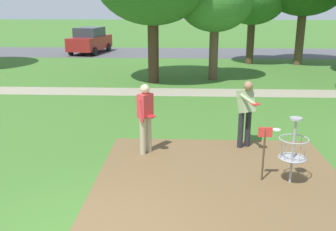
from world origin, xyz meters
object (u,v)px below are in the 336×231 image
object	(u,v)px
player_foreground_watching	(145,115)
player_throwing	(246,110)
disc_golf_basket	(290,148)
frisbee_mid_grass	(277,130)
tree_mid_right	(215,0)
parked_car_leftmost	(90,40)

from	to	relation	value
player_foreground_watching	player_throwing	xyz separation A→B (m)	(2.45, 0.50, 0.02)
disc_golf_basket	player_throwing	xyz separation A→B (m)	(-0.59, 1.97, 0.23)
player_foreground_watching	frisbee_mid_grass	world-z (taller)	player_foreground_watching
player_throwing	tree_mid_right	xyz separation A→B (m)	(-0.18, 8.89, 2.67)
parked_car_leftmost	disc_golf_basket	bearing A→B (deg)	-66.18
frisbee_mid_grass	tree_mid_right	world-z (taller)	tree_mid_right
player_foreground_watching	disc_golf_basket	bearing A→B (deg)	-25.88
player_throwing	player_foreground_watching	bearing A→B (deg)	-168.52
player_throwing	parked_car_leftmost	bearing A→B (deg)	114.55
player_throwing	parked_car_leftmost	distance (m)	20.24
player_foreground_watching	frisbee_mid_grass	size ratio (longest dim) A/B	7.20
player_foreground_watching	tree_mid_right	xyz separation A→B (m)	(2.27, 9.39, 2.69)
disc_golf_basket	tree_mid_right	world-z (taller)	tree_mid_right
tree_mid_right	parked_car_leftmost	bearing A→B (deg)	130.84
player_foreground_watching	frisbee_mid_grass	xyz separation A→B (m)	(3.60, 1.89, -0.96)
frisbee_mid_grass	parked_car_leftmost	size ratio (longest dim) A/B	0.05
player_foreground_watching	parked_car_leftmost	distance (m)	19.82
player_throwing	disc_golf_basket	bearing A→B (deg)	-73.37
parked_car_leftmost	player_foreground_watching	bearing A→B (deg)	-72.50
tree_mid_right	parked_car_leftmost	world-z (taller)	tree_mid_right
player_foreground_watching	player_throwing	bearing A→B (deg)	11.48
player_foreground_watching	parked_car_leftmost	xyz separation A→B (m)	(-5.96, 18.91, -0.05)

